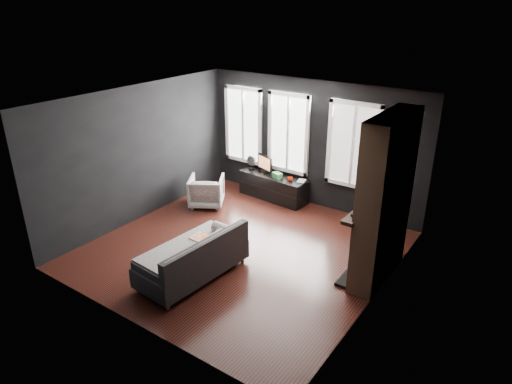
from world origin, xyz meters
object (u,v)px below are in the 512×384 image
Objects in this scene: monitor at (265,163)px; book at (298,176)px; sofa at (192,255)px; media_console at (273,187)px; mug at (290,178)px; armchair at (206,190)px; mantel_vase at (380,188)px.

book is (0.87, -0.03, -0.11)m from monitor.
sofa reaches higher than media_console.
sofa is at bearing -87.45° from mug.
monitor reaches higher than armchair.
book is (0.13, 0.10, 0.06)m from mug.
monitor reaches higher than mug.
media_console is 0.58m from mug.
sofa is 2.55× the size of armchair.
mantel_vase reaches higher than mug.
monitor reaches higher than sofa.
mug is (-0.15, 3.31, 0.21)m from sofa.
mug is 0.55× the size of mantel_vase.
sofa is 3.42m from book.
sofa is at bearing -89.70° from book.
media_console is at bearing -162.52° from armchair.
mantel_vase is (2.35, -1.11, 0.72)m from mug.
armchair is 3.45× the size of mantel_vase.
monitor is at bearing 172.56° from media_console.
media_console is at bearing 104.87° from sofa.
sofa is 8.11× the size of book.
mantel_vase is at bearing -28.67° from book.
monitor is 2.38× the size of mantel_vase.
media_console is 13.77× the size of mug.
book is at bearing 94.79° from sofa.
book reaches higher than media_console.
sofa is at bearing 94.11° from armchair.
mantel_vase is (2.20, 2.19, 0.93)m from sofa.
mug is at bearing 97.04° from sofa.
media_console is 3.24m from mantel_vase.
sofa is 3.44m from media_console.
media_console is (-0.62, 3.38, -0.12)m from sofa.
media_console is 3.20× the size of monitor.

